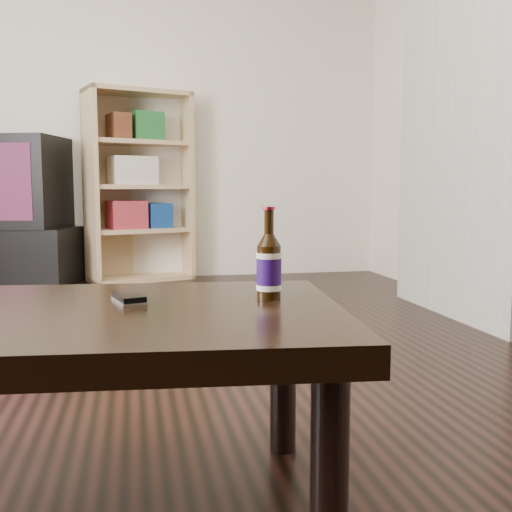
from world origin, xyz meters
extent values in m
cube|color=beige|center=(0.00, 3.01, 1.35)|extent=(5.00, 0.02, 2.70)
cube|color=white|center=(2.35, 1.20, 1.35)|extent=(0.30, 1.20, 2.70)
cube|color=black|center=(-0.42, 2.87, 0.21)|extent=(1.15, 0.80, 0.42)
cube|color=black|center=(-0.42, 2.87, 0.75)|extent=(1.00, 0.78, 0.66)
cube|color=tan|center=(0.22, 2.75, 0.71)|extent=(0.14, 0.34, 1.43)
cube|color=tan|center=(0.92, 2.98, 0.71)|extent=(0.14, 0.34, 1.43)
cube|color=tan|center=(0.57, 2.87, 1.41)|extent=(0.84, 0.58, 0.03)
cube|color=tan|center=(0.57, 2.87, 0.02)|extent=(0.84, 0.58, 0.03)
cube|color=tan|center=(0.52, 3.02, 0.71)|extent=(0.74, 0.27, 1.43)
cube|color=tan|center=(0.57, 2.87, 0.38)|extent=(0.77, 0.53, 0.03)
cube|color=tan|center=(0.57, 2.87, 0.71)|extent=(0.77, 0.53, 0.03)
cube|color=tan|center=(0.57, 2.87, 1.04)|extent=(0.77, 0.53, 0.03)
cube|color=#9F2C33|center=(0.47, 2.81, 0.51)|extent=(0.32, 0.29, 0.21)
cube|color=navy|center=(0.70, 2.89, 0.49)|extent=(0.24, 0.26, 0.19)
cube|color=beige|center=(0.52, 2.83, 0.84)|extent=(0.38, 0.31, 0.21)
cube|color=#1E6229|center=(0.63, 2.86, 1.17)|extent=(0.28, 0.28, 0.21)
cube|color=#562B17|center=(0.43, 2.80, 1.15)|extent=(0.19, 0.25, 0.19)
cube|color=black|center=(0.37, -0.51, 0.42)|extent=(1.25, 0.80, 0.06)
cylinder|color=black|center=(0.86, -0.83, 0.19)|extent=(0.08, 0.08, 0.39)
cylinder|color=black|center=(0.91, -0.30, 0.19)|extent=(0.08, 0.08, 0.39)
cylinder|color=black|center=(0.83, -0.47, 0.51)|extent=(0.07, 0.07, 0.12)
cylinder|color=#210849|center=(0.83, -0.47, 0.51)|extent=(0.07, 0.07, 0.08)
cylinder|color=beige|center=(0.83, -0.47, 0.55)|extent=(0.07, 0.07, 0.01)
cylinder|color=beige|center=(0.83, -0.47, 0.47)|extent=(0.07, 0.07, 0.01)
cone|color=black|center=(0.83, -0.47, 0.58)|extent=(0.07, 0.07, 0.03)
cylinder|color=black|center=(0.83, -0.47, 0.62)|extent=(0.03, 0.03, 0.05)
cylinder|color=maroon|center=(0.83, -0.47, 0.65)|extent=(0.03, 0.03, 0.01)
cube|color=silver|center=(0.51, -0.45, 0.45)|extent=(0.08, 0.12, 0.01)
cube|color=black|center=(0.51, -0.45, 0.46)|extent=(0.08, 0.11, 0.02)
cylinder|color=silver|center=(0.52, -0.48, 0.46)|extent=(0.03, 0.03, 0.00)
camera|label=1|loc=(0.53, -1.79, 0.69)|focal=42.00mm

